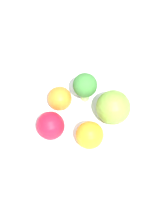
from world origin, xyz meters
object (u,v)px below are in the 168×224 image
(bowl, at_px, (84,118))
(orange_front, at_px, (90,135))
(broccoli, at_px, (85,86))
(orange_back, at_px, (60,98))
(apple_red, at_px, (50,126))
(apple_green, at_px, (113,107))

(bowl, relative_size, orange_front, 4.19)
(broccoli, bearing_deg, orange_back, -91.07)
(bowl, height_order, broccoli, broccoli)
(apple_red, bearing_deg, bowl, 103.18)
(apple_red, bearing_deg, apple_green, 87.94)
(apple_red, height_order, orange_front, apple_red)
(orange_back, bearing_deg, apple_red, -32.73)
(apple_green, height_order, orange_back, apple_green)
(broccoli, relative_size, apple_red, 1.30)
(apple_green, xyz_separation_m, orange_back, (-0.06, -0.08, -0.01))
(bowl, bearing_deg, broccoli, 157.89)
(apple_green, bearing_deg, orange_front, -58.19)
(orange_front, height_order, orange_back, orange_front)
(orange_back, bearing_deg, bowl, 45.20)
(broccoli, height_order, apple_green, broccoli)
(bowl, xyz_separation_m, broccoli, (-0.03, 0.01, 0.06))
(bowl, bearing_deg, orange_back, -134.80)
(apple_green, xyz_separation_m, orange_front, (0.04, -0.06, -0.01))
(broccoli, relative_size, orange_back, 1.47)
(bowl, distance_m, orange_front, 0.07)
(apple_red, xyz_separation_m, orange_front, (0.04, 0.06, -0.00))
(broccoli, distance_m, apple_red, 0.10)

